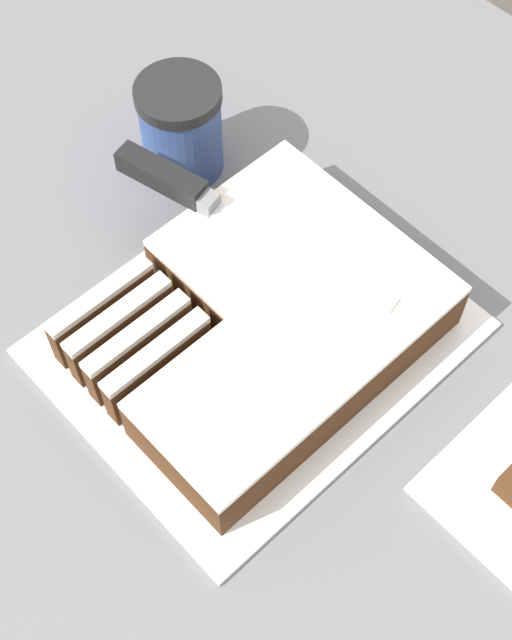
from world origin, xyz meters
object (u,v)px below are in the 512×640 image
(knife, at_px, (189,191))
(coffee_cup, at_px, (181,128))
(cake_board, at_px, (256,338))
(cake, at_px, (267,319))

(knife, bearing_deg, coffee_cup, 130.73)
(cake_board, distance_m, knife, 0.15)
(cake, bearing_deg, coffee_cup, 158.74)
(cake_board, xyz_separation_m, coffee_cup, (-0.20, 0.09, 0.05))
(cake, distance_m, knife, 0.14)
(cake, relative_size, coffee_cup, 2.78)
(knife, height_order, coffee_cup, coffee_cup)
(cake_board, distance_m, cake, 0.03)
(knife, bearing_deg, cake_board, -28.36)
(coffee_cup, bearing_deg, cake_board, -23.78)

